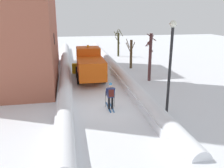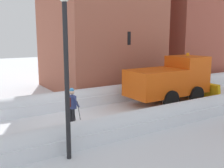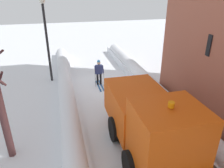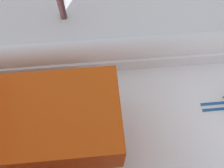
{
  "view_description": "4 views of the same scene",
  "coord_description": "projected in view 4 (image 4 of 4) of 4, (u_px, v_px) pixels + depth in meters",
  "views": [
    {
      "loc": [
        -2.27,
        -14.03,
        6.07
      ],
      "look_at": [
        0.86,
        2.36,
        0.95
      ],
      "focal_mm": 37.23,
      "sensor_mm": 36.0,
      "label": 1
    },
    {
      "loc": [
        11.77,
        -5.12,
        4.27
      ],
      "look_at": [
        -0.2,
        2.49,
        1.66
      ],
      "focal_mm": 43.09,
      "sensor_mm": 36.0,
      "label": 2
    },
    {
      "loc": [
        2.76,
        13.42,
        6.25
      ],
      "look_at": [
        0.06,
        2.67,
        1.22
      ],
      "focal_mm": 34.31,
      "sensor_mm": 36.0,
      "label": 3
    },
    {
      "loc": [
        -2.56,
        4.42,
        7.07
      ],
      "look_at": [
        0.94,
        4.11,
        0.99
      ],
      "focal_mm": 35.9,
      "sensor_mm": 36.0,
      "label": 4
    }
  ],
  "objects": [
    {
      "name": "plow_truck",
      "position": [
        5.0,
        126.0,
        5.83
      ],
      "size": [
        3.2,
        5.98,
        3.12
      ],
      "color": "#DB510F",
      "rests_on": "ground"
    }
  ]
}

